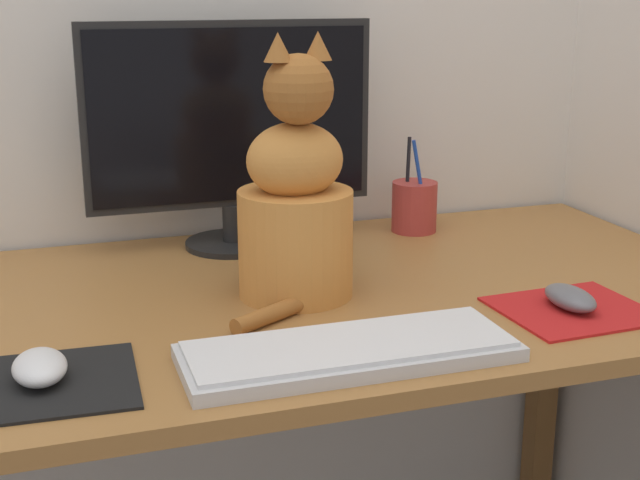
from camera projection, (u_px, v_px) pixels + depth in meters
desk at (284, 348)px, 1.37m from camera, size 1.45×0.74×0.73m
monitor at (230, 128)px, 1.53m from camera, size 0.50×0.17×0.39m
keyboard at (349, 351)px, 1.10m from camera, size 0.42×0.15×0.02m
mousepad_left at (44, 384)px, 1.03m from camera, size 0.22×0.20×0.00m
mousepad_right at (573, 310)px, 1.27m from camera, size 0.21×0.19×0.00m
computer_mouse_left at (40, 367)px, 1.04m from camera, size 0.06×0.10×0.03m
computer_mouse_right at (570, 298)px, 1.27m from camera, size 0.06×0.10×0.03m
cat at (296, 202)px, 1.30m from camera, size 0.23×0.24×0.39m
pen_cup at (414, 206)px, 1.67m from camera, size 0.08×0.08×0.18m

